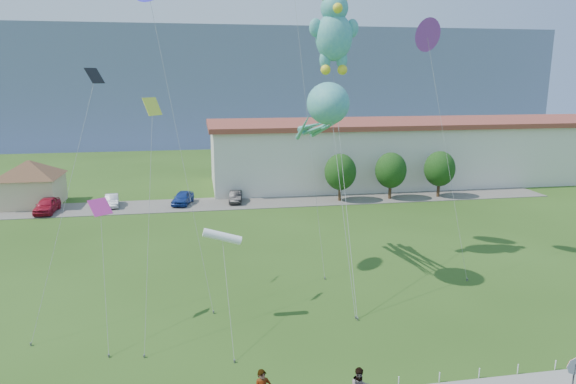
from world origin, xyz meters
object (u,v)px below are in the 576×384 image
Objects in this scene: pavilion at (30,178)px; octopus_kite at (324,113)px; stop_sign at (574,371)px; parked_car_silver at (112,200)px; parked_car_blue at (183,198)px; teddy_bear_kite at (334,31)px; parked_car_red at (47,205)px; parked_car_black at (236,197)px; warehouse at (434,150)px.

octopus_kite is at bearing -44.27° from pavilion.
parked_car_silver is (-24.73, 39.98, -1.17)m from stop_sign.
stop_sign is 0.18× the size of octopus_kite.
octopus_kite is at bearing -51.16° from parked_car_blue.
teddy_bear_kite reaches higher than octopus_kite.
parked_car_red is at bearing 145.17° from teddy_bear_kite.
parked_car_red is (-30.95, 38.33, -1.03)m from stop_sign.
pavilion reaches higher than parked_car_red.
teddy_bear_kite is (28.27, -21.77, 14.09)m from pavilion.
parked_car_red is at bearing -169.07° from parked_car_black.
parked_car_red is (2.55, -3.87, -2.18)m from pavilion.
parked_car_red is at bearing -56.61° from pavilion.
parked_car_red is 6.43m from parked_car_silver.
stop_sign is (-16.50, -48.21, -2.26)m from warehouse.
parked_car_blue reaches higher than parked_car_silver.
pavilion is 9.34m from parked_car_silver.
octopus_kite is at bearing -60.34° from parked_car_silver.
teddy_bear_kite reaches higher than parked_car_black.
parked_car_blue is (-17.12, 39.62, -1.09)m from stop_sign.
pavilion reaches higher than parked_car_blue.
pavilion is 50.37m from warehouse.
warehouse is at bearing 4.01° from parked_car_silver.
parked_car_blue is 27.86m from teddy_bear_kite.
parked_car_blue is 27.62m from octopus_kite.
stop_sign reaches higher than parked_car_blue.
teddy_bear_kite is (-21.73, -27.77, 12.99)m from warehouse.
parked_car_black is at bearing 107.48° from teddy_bear_kite.
teddy_bear_kite is (-5.23, 20.44, 15.24)m from stop_sign.
warehouse is 14.46× the size of parked_car_blue.
warehouse is 42.18m from parked_car_silver.
stop_sign is at bearing -49.01° from parked_car_red.
pavilion is 2.18× the size of parked_car_blue.
warehouse is 40.27m from octopus_kite.
parked_car_black is 25.92m from teddy_bear_kite.
parked_car_blue reaches higher than parked_car_black.
teddy_bear_kite is at bearing 67.64° from octopus_kite.
parked_car_red is at bearing -159.45° from parked_car_blue.
parked_car_red is at bearing 128.91° from stop_sign.
parked_car_black is (22.24, -2.64, -2.33)m from pavilion.
octopus_kite is 0.68× the size of teddy_bear_kite.
stop_sign is (33.50, -42.21, -1.15)m from pavilion.
parked_car_silver is (6.22, 1.65, -0.14)m from parked_car_red.
pavilion is 0.68× the size of octopus_kite.
parked_car_black is (5.86, -0.05, -0.09)m from parked_car_blue.
parked_car_silver is 1.02× the size of parked_car_black.
teddy_bear_kite reaches higher than parked_car_blue.
teddy_bear_kite reaches higher than warehouse.
warehouse is 48.57m from parked_car_red.
parked_car_silver is 0.29× the size of octopus_kite.
teddy_bear_kite is at bearing -65.18° from parked_car_black.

